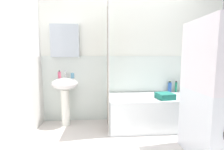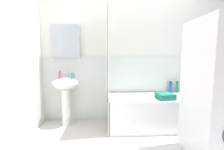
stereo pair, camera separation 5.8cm
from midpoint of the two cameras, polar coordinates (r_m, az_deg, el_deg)
wall_back_tiled at (r=2.97m, az=4.73°, el=5.62°), size 3.60×0.18×2.40m
wall_left_tiled at (r=2.31m, az=-31.80°, el=3.82°), size 0.07×1.81×2.40m
sink at (r=2.84m, az=-15.84°, el=-5.43°), size 0.44×0.34×0.83m
faucet at (r=2.88m, az=-15.66°, el=0.42°), size 0.03×0.12×0.12m
soap_dispenser at (r=2.80m, az=-17.66°, el=0.11°), size 0.05×0.05×0.13m
toothbrush_cup at (r=2.74m, az=-13.32°, el=-0.16°), size 0.06×0.06×0.09m
bathtub at (r=2.86m, az=14.98°, el=-12.57°), size 1.48×0.66×0.52m
shower_curtain at (r=2.57m, az=-0.80°, el=2.40°), size 0.01×0.66×2.00m
conditioner_bottle at (r=3.23m, az=24.73°, el=-3.97°), size 0.06×0.06×0.22m
body_wash_bottle at (r=3.21m, az=22.81°, el=-4.07°), size 0.04×0.04×0.21m
shampoo_bottle at (r=3.15m, az=20.80°, el=-4.18°), size 0.06×0.06×0.21m
towel_folded at (r=2.67m, az=19.16°, el=-7.21°), size 0.28×0.27×0.09m
washer_dryer_stack at (r=2.19m, az=34.26°, el=-4.78°), size 0.56×0.65×1.60m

